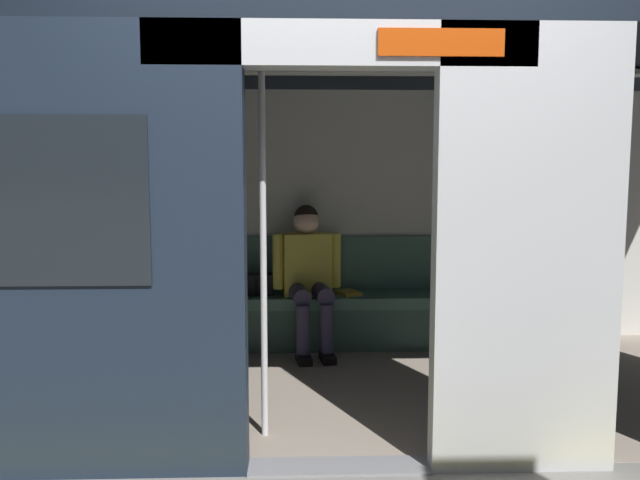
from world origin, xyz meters
name	(u,v)px	position (x,y,z in m)	size (l,w,h in m)	color
ground_plane	(339,467)	(0.00, 0.00, 0.00)	(60.00, 60.00, 0.00)	gray
train_car	(320,167)	(0.05, -1.13, 1.46)	(6.40, 2.61, 2.22)	silver
bench_seat	(323,307)	(0.00, -2.10, 0.33)	(2.92, 0.44, 0.43)	#4C7566
person_seated	(308,269)	(0.12, -2.05, 0.66)	(0.55, 0.71, 1.16)	#D8CC4C
handbag	(257,284)	(0.53, -2.14, 0.52)	(0.26, 0.15, 0.17)	black
book	(348,293)	(-0.21, -2.13, 0.45)	(0.15, 0.22, 0.03)	gold
grab_pole_door	(263,246)	(0.38, -0.39, 1.04)	(0.04, 0.04, 2.08)	silver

